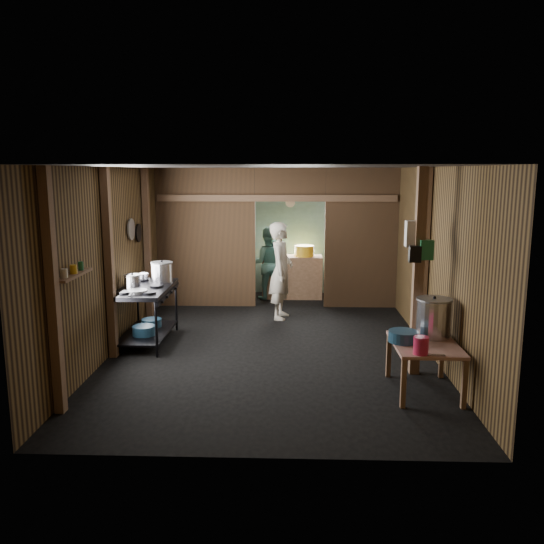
{
  "coord_description": "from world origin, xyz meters",
  "views": [
    {
      "loc": [
        0.28,
        -8.1,
        2.55
      ],
      "look_at": [
        0.0,
        -0.2,
        1.1
      ],
      "focal_mm": 36.62,
      "sensor_mm": 36.0,
      "label": 1
    }
  ],
  "objects_px": {
    "gas_range": "(146,315)",
    "pink_bucket": "(421,345)",
    "prep_table": "(424,367)",
    "stove_pot_large": "(162,273)",
    "yellow_tub": "(304,251)",
    "cook": "(281,271)",
    "stock_pot": "(433,318)"
  },
  "relations": [
    {
      "from": "gas_range",
      "to": "pink_bucket",
      "type": "distance_m",
      "value": 4.17
    },
    {
      "from": "gas_range",
      "to": "pink_bucket",
      "type": "height_order",
      "value": "gas_range"
    },
    {
      "from": "gas_range",
      "to": "prep_table",
      "type": "height_order",
      "value": "gas_range"
    },
    {
      "from": "stove_pot_large",
      "to": "yellow_tub",
      "type": "bearing_deg",
      "value": 50.5
    },
    {
      "from": "pink_bucket",
      "to": "cook",
      "type": "xyz_separation_m",
      "value": [
        -1.58,
        3.63,
        0.15
      ]
    },
    {
      "from": "stock_pot",
      "to": "yellow_tub",
      "type": "bearing_deg",
      "value": 107.38
    },
    {
      "from": "stove_pot_large",
      "to": "stock_pot",
      "type": "distance_m",
      "value": 4.14
    },
    {
      "from": "gas_range",
      "to": "cook",
      "type": "height_order",
      "value": "cook"
    },
    {
      "from": "gas_range",
      "to": "pink_bucket",
      "type": "xyz_separation_m",
      "value": [
        3.57,
        -2.14,
        0.26
      ]
    },
    {
      "from": "stock_pot",
      "to": "pink_bucket",
      "type": "xyz_separation_m",
      "value": [
        -0.29,
        -0.65,
        -0.13
      ]
    },
    {
      "from": "stock_pot",
      "to": "cook",
      "type": "relative_size",
      "value": 0.29
    },
    {
      "from": "stove_pot_large",
      "to": "stock_pot",
      "type": "relative_size",
      "value": 0.68
    },
    {
      "from": "prep_table",
      "to": "pink_bucket",
      "type": "height_order",
      "value": "pink_bucket"
    },
    {
      "from": "yellow_tub",
      "to": "cook",
      "type": "distance_m",
      "value": 1.68
    },
    {
      "from": "stove_pot_large",
      "to": "cook",
      "type": "relative_size",
      "value": 0.2
    },
    {
      "from": "prep_table",
      "to": "stove_pot_large",
      "type": "bearing_deg",
      "value": 149.03
    },
    {
      "from": "prep_table",
      "to": "pink_bucket",
      "type": "distance_m",
      "value": 0.58
    },
    {
      "from": "yellow_tub",
      "to": "gas_range",
      "type": "bearing_deg",
      "value": -127.9
    },
    {
      "from": "stock_pot",
      "to": "cook",
      "type": "distance_m",
      "value": 3.52
    },
    {
      "from": "gas_range",
      "to": "prep_table",
      "type": "bearing_deg",
      "value": -25.21
    },
    {
      "from": "pink_bucket",
      "to": "yellow_tub",
      "type": "xyz_separation_m",
      "value": [
        -1.15,
        5.25,
        0.27
      ]
    },
    {
      "from": "stove_pot_large",
      "to": "pink_bucket",
      "type": "relative_size",
      "value": 1.71
    },
    {
      "from": "stock_pot",
      "to": "pink_bucket",
      "type": "relative_size",
      "value": 2.5
    },
    {
      "from": "gas_range",
      "to": "pink_bucket",
      "type": "bearing_deg",
      "value": -31.01
    },
    {
      "from": "pink_bucket",
      "to": "cook",
      "type": "bearing_deg",
      "value": 113.58
    },
    {
      "from": "gas_range",
      "to": "prep_table",
      "type": "xyz_separation_m",
      "value": [
        3.71,
        -1.75,
        -0.13
      ]
    },
    {
      "from": "cook",
      "to": "stock_pot",
      "type": "bearing_deg",
      "value": -139.08
    },
    {
      "from": "cook",
      "to": "gas_range",
      "type": "bearing_deg",
      "value": 135.5
    },
    {
      "from": "pink_bucket",
      "to": "cook",
      "type": "relative_size",
      "value": 0.12
    },
    {
      "from": "pink_bucket",
      "to": "yellow_tub",
      "type": "relative_size",
      "value": 0.5
    },
    {
      "from": "stock_pot",
      "to": "yellow_tub",
      "type": "xyz_separation_m",
      "value": [
        -1.44,
        4.6,
        0.14
      ]
    },
    {
      "from": "yellow_tub",
      "to": "cook",
      "type": "bearing_deg",
      "value": -104.94
    }
  ]
}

